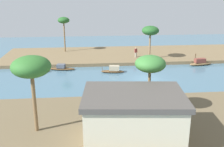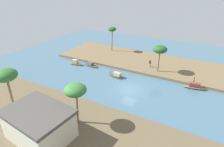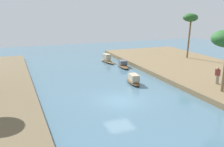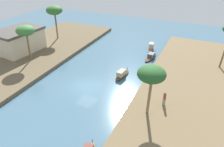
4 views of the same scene
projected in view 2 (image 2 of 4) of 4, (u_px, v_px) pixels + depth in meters
name	position (u px, v px, depth m)	size (l,w,h in m)	color
river_water	(129.00, 90.00, 34.30)	(74.77, 74.77, 0.00)	#476B7F
riverbank_left	(152.00, 63.00, 45.00)	(47.37, 13.40, 0.55)	brown
riverbank_right	(86.00, 138.00, 23.35)	(47.37, 13.40, 0.55)	brown
sampan_near_left_bank	(195.00, 87.00, 34.50)	(4.19, 1.63, 1.19)	brown
sampan_with_red_awning	(117.00, 75.00, 38.79)	(3.65, 1.50, 1.09)	brown
sampan_foreground	(76.00, 63.00, 44.70)	(3.95, 1.36, 1.26)	brown
sampan_midstream	(91.00, 65.00, 43.97)	(4.21, 1.67, 0.92)	brown
person_on_near_bank	(150.00, 64.00, 42.02)	(0.51, 0.45, 1.75)	gray
mooring_post	(194.00, 80.00, 35.37)	(0.14, 0.14, 1.20)	#4C3823
palm_tree_left_near	(160.00, 50.00, 38.28)	(2.93, 2.93, 5.74)	#7F6647
palm_tree_left_far	(112.00, 30.00, 50.04)	(2.24, 2.24, 6.67)	brown
palm_tree_right_tall	(75.00, 90.00, 23.56)	(2.87, 2.87, 5.83)	brown
palm_tree_right_short	(6.00, 76.00, 25.81)	(3.19, 3.19, 6.59)	brown
riverside_building	(39.00, 124.00, 22.34)	(8.38, 6.41, 3.93)	beige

